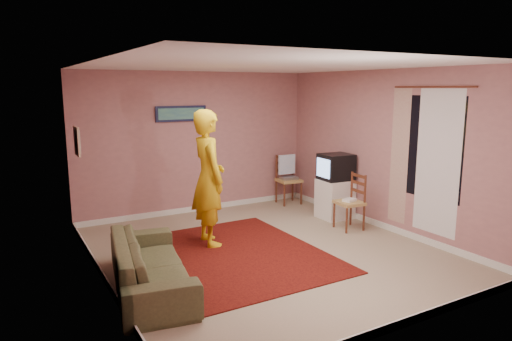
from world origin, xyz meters
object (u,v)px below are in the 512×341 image
crt_tv (336,167)px  chair_a (289,174)px  chair_b (350,196)px  person (209,178)px  sofa (150,264)px  tv_cabinet (335,199)px

crt_tv → chair_a: bearing=100.0°
chair_a → chair_b: size_ratio=1.06×
person → chair_b: bearing=-97.7°
chair_a → person: (-2.38, -1.43, 0.41)m
crt_tv → person: person is taller
chair_a → sofa: chair_a is taller
crt_tv → sofa: crt_tv is taller
tv_cabinet → crt_tv: 0.58m
crt_tv → sofa: 3.99m
tv_cabinet → person: bearing=-176.5°
chair_a → chair_b: (-0.09, -1.91, -0.03)m
tv_cabinet → crt_tv: crt_tv is taller
chair_b → sofa: size_ratio=0.25×
crt_tv → chair_b: size_ratio=1.13×
crt_tv → person: 2.52m
tv_cabinet → chair_b: 0.71m
tv_cabinet → person: 2.61m
tv_cabinet → person: person is taller
sofa → person: size_ratio=1.00×
person → sofa: bearing=135.4°
chair_b → tv_cabinet: bearing=165.8°
crt_tv → person: (-2.52, -0.16, 0.07)m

